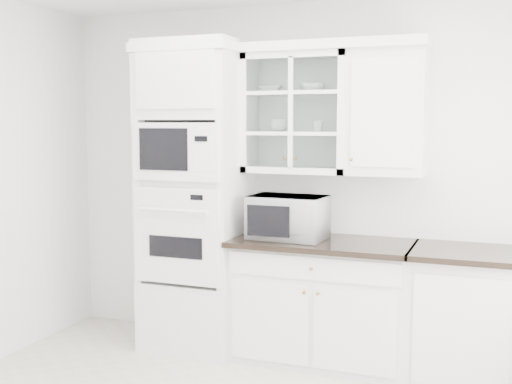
% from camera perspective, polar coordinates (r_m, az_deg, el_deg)
% --- Properties ---
extents(room_shell, '(4.00, 3.50, 2.70)m').
position_cam_1_polar(room_shell, '(3.81, -1.96, 6.18)').
color(room_shell, white).
rests_on(room_shell, ground).
extents(oven_column, '(0.76, 0.68, 2.40)m').
position_cam_1_polar(oven_column, '(5.06, -5.38, -0.43)').
color(oven_column, white).
rests_on(oven_column, ground).
extents(base_cabinet_run, '(1.32, 0.67, 0.92)m').
position_cam_1_polar(base_cabinet_run, '(4.87, 5.95, -9.54)').
color(base_cabinet_run, white).
rests_on(base_cabinet_run, ground).
extents(extra_base_cabinet, '(0.72, 0.67, 0.92)m').
position_cam_1_polar(extra_base_cabinet, '(4.72, 17.94, -10.32)').
color(extra_base_cabinet, white).
rests_on(extra_base_cabinet, ground).
extents(upper_cabinet_glass, '(0.80, 0.33, 0.90)m').
position_cam_1_polar(upper_cabinet_glass, '(4.89, 3.71, 7.00)').
color(upper_cabinet_glass, white).
rests_on(upper_cabinet_glass, room_shell).
extents(upper_cabinet_solid, '(0.55, 0.33, 0.90)m').
position_cam_1_polar(upper_cabinet_solid, '(4.73, 11.59, 6.91)').
color(upper_cabinet_solid, white).
rests_on(upper_cabinet_solid, room_shell).
extents(crown_molding, '(2.14, 0.38, 0.07)m').
position_cam_1_polar(crown_molding, '(4.93, 2.46, 12.65)').
color(crown_molding, white).
rests_on(crown_molding, room_shell).
extents(countertop_microwave, '(0.57, 0.48, 0.32)m').
position_cam_1_polar(countertop_microwave, '(4.79, 2.93, -2.22)').
color(countertop_microwave, white).
rests_on(countertop_microwave, base_cabinet_run).
extents(bowl_a, '(0.23, 0.23, 0.05)m').
position_cam_1_polar(bowl_a, '(4.95, 1.28, 9.12)').
color(bowl_a, white).
rests_on(bowl_a, upper_cabinet_glass).
extents(bowl_b, '(0.19, 0.19, 0.06)m').
position_cam_1_polar(bowl_b, '(4.85, 5.00, 9.23)').
color(bowl_b, white).
rests_on(bowl_b, upper_cabinet_glass).
extents(cup_a, '(0.15, 0.15, 0.10)m').
position_cam_1_polar(cup_a, '(4.96, 2.03, 5.93)').
color(cup_a, white).
rests_on(cup_a, upper_cabinet_glass).
extents(cup_b, '(0.10, 0.10, 0.09)m').
position_cam_1_polar(cup_b, '(4.83, 5.56, 5.84)').
color(cup_b, white).
rests_on(cup_b, upper_cabinet_glass).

